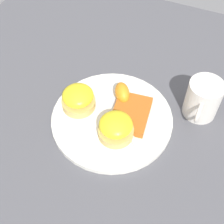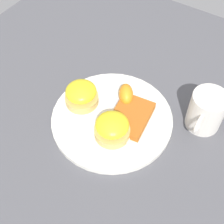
% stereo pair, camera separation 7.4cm
% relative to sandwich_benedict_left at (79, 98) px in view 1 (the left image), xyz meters
% --- Properties ---
extents(ground_plane, '(1.10, 1.10, 0.00)m').
position_rel_sandwich_benedict_left_xyz_m(ground_plane, '(0.00, 0.09, -0.04)').
color(ground_plane, '#4C4C51').
extents(plate, '(0.30, 0.30, 0.01)m').
position_rel_sandwich_benedict_left_xyz_m(plate, '(0.00, 0.09, -0.03)').
color(plate, silver).
rests_on(plate, ground_plane).
extents(sandwich_benedict_left, '(0.08, 0.08, 0.06)m').
position_rel_sandwich_benedict_left_xyz_m(sandwich_benedict_left, '(0.00, 0.00, 0.00)').
color(sandwich_benedict_left, tan).
rests_on(sandwich_benedict_left, plate).
extents(sandwich_benedict_right, '(0.08, 0.08, 0.06)m').
position_rel_sandwich_benedict_left_xyz_m(sandwich_benedict_right, '(0.04, 0.12, 0.00)').
color(sandwich_benedict_right, tan).
rests_on(sandwich_benedict_right, plate).
extents(hashbrown_patty, '(0.12, 0.10, 0.02)m').
position_rel_sandwich_benedict_left_xyz_m(hashbrown_patty, '(-0.02, 0.13, -0.02)').
color(hashbrown_patty, '#AB571C').
rests_on(hashbrown_patty, plate).
extents(orange_wedge, '(0.07, 0.06, 0.04)m').
position_rel_sandwich_benedict_left_xyz_m(orange_wedge, '(-0.06, 0.09, -0.01)').
color(orange_wedge, orange).
rests_on(orange_wedge, plate).
extents(fork, '(0.16, 0.14, 0.00)m').
position_rel_sandwich_benedict_left_xyz_m(fork, '(0.00, 0.13, -0.02)').
color(fork, silver).
rests_on(fork, plate).
extents(cup, '(0.12, 0.08, 0.10)m').
position_rel_sandwich_benedict_left_xyz_m(cup, '(-0.11, 0.28, 0.01)').
color(cup, silver).
rests_on(cup, ground_plane).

